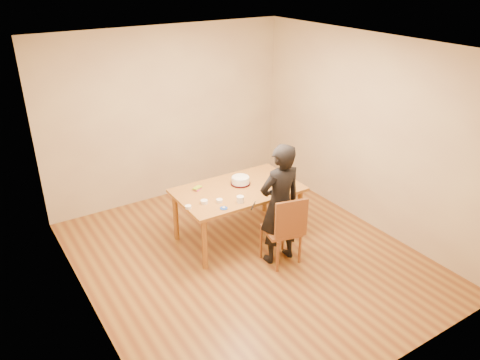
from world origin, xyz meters
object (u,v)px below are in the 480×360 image
cake_plate (240,183)px  cake (240,180)px  person (280,204)px  dining_table (238,190)px  dining_chair (281,230)px

cake_plate → cake: size_ratio=1.11×
cake → person: size_ratio=0.15×
cake_plate → person: bearing=-86.9°
cake_plate → cake: (0.00, 0.00, 0.05)m
cake_plate → person: size_ratio=0.17×
dining_table → person: bearing=-77.5°
cake_plate → dining_table: bearing=-136.0°
dining_table → cake_plate: (0.11, 0.10, 0.03)m
person → dining_chair: bearing=92.1°
person → cake: bearing=-84.9°
dining_chair → cake: 0.95m
cake → person: 0.83m
dining_chair → person: bearing=103.5°
dining_chair → cake_plate: size_ratio=1.53×
cake → dining_table: bearing=-136.0°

